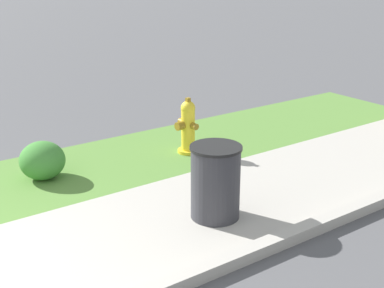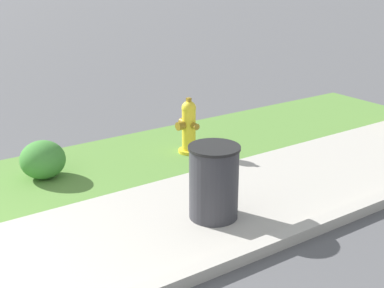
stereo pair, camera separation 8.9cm
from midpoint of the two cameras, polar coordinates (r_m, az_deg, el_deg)
name	(u,v)px [view 1 (the left image)]	position (r m, az deg, el deg)	size (l,w,h in m)	color
fire_hydrant_by_grass_verge	(188,127)	(7.49, -0.80, 1.87)	(0.35, 0.38, 0.80)	yellow
trash_bin	(215,182)	(5.62, 2.06, -4.10)	(0.55, 0.55, 0.81)	#333338
shrub_bush_far_verge	(42,160)	(6.93, -16.03, -1.69)	(0.57, 0.57, 0.48)	#3D7F33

